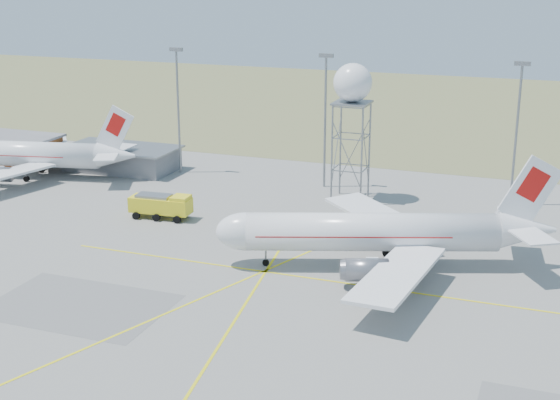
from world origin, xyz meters
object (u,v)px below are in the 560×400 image
at_px(airliner_far, 24,154).
at_px(airliner_main, 377,233).
at_px(radar_tower, 352,124).
at_px(fire_truck, 162,207).

bearing_deg(airliner_far, airliner_main, 151.49).
bearing_deg(radar_tower, fire_truck, -140.47).
relative_size(airliner_far, radar_tower, 1.79).
xyz_separation_m(airliner_main, fire_truck, (-31.48, 7.06, -2.41)).
height_order(airliner_far, fire_truck, airliner_far).
bearing_deg(fire_truck, airliner_far, 155.67).
distance_m(airliner_far, radar_tower, 53.63).
bearing_deg(radar_tower, airliner_main, -67.89).
height_order(airliner_main, fire_truck, airliner_main).
distance_m(radar_tower, fire_truck, 29.38).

